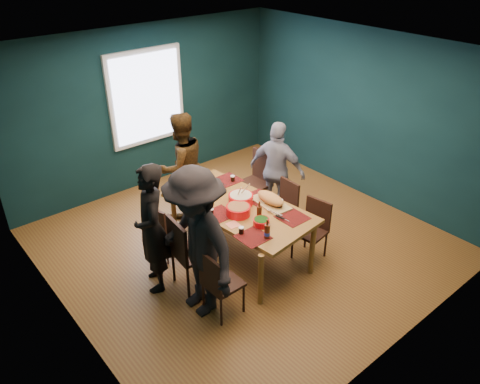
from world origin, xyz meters
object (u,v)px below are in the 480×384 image
object	(u,v)px
chair_right_mid	(284,204)
cutting_board	(270,199)
chair_left_mid	(186,249)
chair_right_far	(258,177)
chair_left_far	(161,228)
chair_left_near	(217,280)
person_near_left	(197,244)
person_far_left	(152,229)
bowl_salad	(238,210)
bowl_dumpling	(241,199)
person_back	(181,166)
chair_right_near	(314,225)
dining_table	(239,210)
person_right	(277,170)
bowl_herbs	(261,222)

from	to	relation	value
chair_right_mid	cutting_board	distance (m)	0.66
chair_left_mid	chair_right_far	world-z (taller)	chair_left_mid
chair_left_far	chair_left_near	bearing A→B (deg)	-109.41
person_near_left	person_far_left	bearing A→B (deg)	-166.27
bowl_salad	cutting_board	bearing A→B (deg)	-8.62
bowl_dumpling	cutting_board	bearing A→B (deg)	-42.31
person_back	bowl_dumpling	size ratio (longest dim) A/B	5.07
chair_left_far	chair_left_mid	bearing A→B (deg)	-111.60
person_far_left	chair_right_far	bearing A→B (deg)	127.49
chair_right_near	chair_left_far	bearing A→B (deg)	131.79
dining_table	chair_right_near	bearing A→B (deg)	-48.32
chair_right_far	person_near_left	size ratio (longest dim) A/B	0.53
chair_left_mid	person_right	size ratio (longest dim) A/B	0.65
person_far_left	bowl_herbs	xyz separation A→B (m)	(1.13, -0.70, -0.02)
chair_right_mid	bowl_dumpling	size ratio (longest dim) A/B	2.48
chair_left_mid	chair_right_far	xyz separation A→B (m)	(1.93, 0.84, -0.01)
person_right	bowl_salad	distance (m)	1.38
dining_table	bowl_dumpling	world-z (taller)	bowl_dumpling
chair_left_mid	chair_left_near	world-z (taller)	chair_left_mid
chair_right_near	person_right	world-z (taller)	person_right
chair_right_far	person_right	size ratio (longest dim) A/B	0.64
person_right	bowl_dumpling	world-z (taller)	person_right
dining_table	chair_left_mid	world-z (taller)	chair_left_mid
chair_left_mid	chair_right_near	distance (m)	1.78
person_far_left	chair_left_far	bearing A→B (deg)	164.12
chair_right_near	person_far_left	size ratio (longest dim) A/B	0.50
chair_left_near	person_right	xyz separation A→B (m)	(2.05, 1.18, 0.26)
person_right	cutting_board	distance (m)	1.01
chair_left_far	chair_right_mid	size ratio (longest dim) A/B	1.00
person_far_left	bowl_salad	xyz separation A→B (m)	(1.07, -0.33, -0.00)
bowl_salad	cutting_board	world-z (taller)	cutting_board
chair_right_near	person_right	bearing A→B (deg)	61.97
person_near_left	chair_right_far	bearing A→B (deg)	121.39
chair_left_far	bowl_herbs	size ratio (longest dim) A/B	4.00
chair_right_mid	person_right	xyz separation A→B (m)	(0.26, 0.43, 0.29)
chair_left_mid	person_far_left	size ratio (longest dim) A/B	0.60
chair_right_near	bowl_salad	distance (m)	1.09
person_far_left	bowl_dumpling	size ratio (longest dim) A/B	5.07
chair_right_near	bowl_dumpling	distance (m)	1.05
bowl_salad	bowl_herbs	size ratio (longest dim) A/B	1.51
bowl_herbs	cutting_board	bearing A→B (deg)	34.39
chair_left_mid	chair_right_far	bearing A→B (deg)	29.11
chair_right_near	person_back	size ratio (longest dim) A/B	0.50
chair_right_mid	chair_right_near	world-z (taller)	chair_right_near
chair_left_near	person_back	bearing A→B (deg)	65.46
bowl_herbs	dining_table	bearing A→B (deg)	80.94
bowl_dumpling	bowl_herbs	bearing A→B (deg)	-103.99
person_right	bowl_herbs	world-z (taller)	person_right
chair_left_mid	dining_table	bearing A→B (deg)	12.71
chair_left_near	person_near_left	bearing A→B (deg)	111.88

